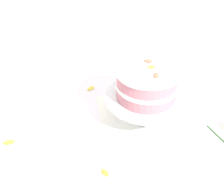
{
  "coord_description": "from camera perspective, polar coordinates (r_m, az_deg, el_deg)",
  "views": [
    {
      "loc": [
        -0.01,
        -0.92,
        1.5
      ],
      "look_at": [
        0.08,
        -0.01,
        0.86
      ],
      "focal_mm": 50.77,
      "sensor_mm": 36.0,
      "label": 1
    }
  ],
  "objects": [
    {
      "name": "layer_cake",
      "position": [
        1.09,
        6.33,
        1.38
      ],
      "size": [
        0.22,
        0.22,
        0.13
      ],
      "color": "#CC7A84",
      "rests_on": "cake_stand"
    },
    {
      "name": "loose_petal_0",
      "position": [
        1.33,
        -3.84,
        0.22
      ],
      "size": [
        0.04,
        0.04,
        0.01
      ],
      "primitive_type": "ellipsoid",
      "rotation": [
        0.0,
        0.0,
        0.74
      ],
      "color": "yellow",
      "rests_on": "dining_table"
    },
    {
      "name": "loose_petal_2",
      "position": [
        0.99,
        -1.27,
        -14.74
      ],
      "size": [
        0.03,
        0.04,
        0.01
      ],
      "primitive_type": "ellipsoid",
      "rotation": [
        0.0,
        0.0,
        2.07
      ],
      "color": "orange",
      "rests_on": "dining_table"
    },
    {
      "name": "cake_stand",
      "position": [
        1.13,
        6.08,
        -1.89
      ],
      "size": [
        0.29,
        0.29,
        0.1
      ],
      "color": "silver",
      "rests_on": "linen_napkin"
    },
    {
      "name": "loose_petal_3",
      "position": [
        1.14,
        -18.07,
        -9.02
      ],
      "size": [
        0.04,
        0.03,
        0.0
      ],
      "primitive_type": "ellipsoid",
      "rotation": [
        0.0,
        0.0,
        3.25
      ],
      "color": "orange",
      "rests_on": "dining_table"
    },
    {
      "name": "linen_napkin",
      "position": [
        1.18,
        5.84,
        -5.05
      ],
      "size": [
        0.34,
        0.34,
        0.0
      ],
      "primitive_type": "cube",
      "rotation": [
        0.0,
        0.0,
        0.06
      ],
      "color": "white",
      "rests_on": "dining_table"
    },
    {
      "name": "dining_table",
      "position": [
        1.24,
        -3.62,
        -8.46
      ],
      "size": [
        1.4,
        1.0,
        0.74
      ],
      "color": "white",
      "rests_on": "ground"
    }
  ]
}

